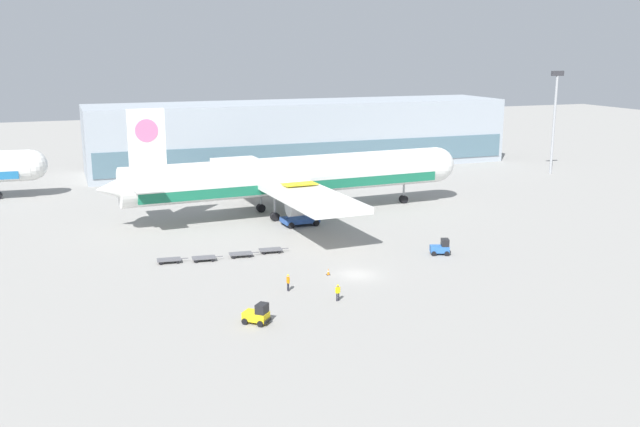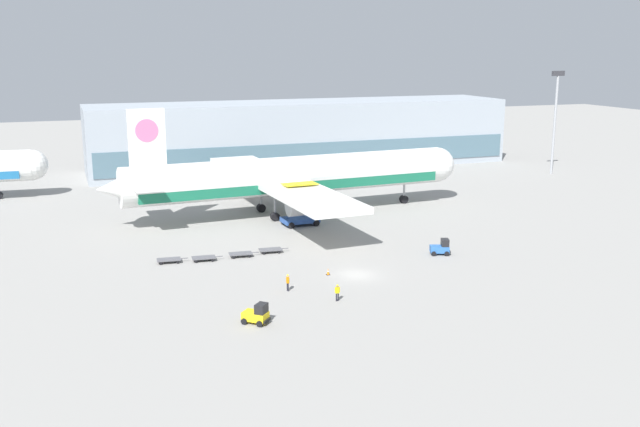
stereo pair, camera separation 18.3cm
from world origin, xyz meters
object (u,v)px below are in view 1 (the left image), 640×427
(scissor_lift_loader, at_px, (300,210))
(baggage_dolly_lead, at_px, (169,260))
(ground_crew_far, at_px, (288,281))
(traffic_cone_near, at_px, (328,272))
(airplane_main, at_px, (288,177))
(ground_crew_near, at_px, (338,291))
(baggage_dolly_second, at_px, (204,258))
(baggage_dolly_trail, at_px, (271,250))
(baggage_tug_mid, at_px, (441,248))
(baggage_dolly_third, at_px, (241,254))
(light_mast, at_px, (555,114))
(baggage_tug_foreground, at_px, (258,315))

(scissor_lift_loader, distance_m, baggage_dolly_lead, 24.27)
(ground_crew_far, distance_m, traffic_cone_near, 7.04)
(airplane_main, relative_size, ground_crew_near, 32.89)
(baggage_dolly_second, relative_size, baggage_dolly_trail, 1.00)
(traffic_cone_near, bearing_deg, baggage_dolly_lead, 146.04)
(scissor_lift_loader, relative_size, ground_crew_near, 3.47)
(baggage_tug_mid, distance_m, baggage_dolly_trail, 21.32)
(baggage_tug_mid, relative_size, baggage_dolly_third, 0.74)
(baggage_dolly_lead, xyz_separation_m, ground_crew_near, (14.10, -19.31, 0.65))
(airplane_main, distance_m, ground_crew_far, 36.18)
(light_mast, relative_size, ground_crew_far, 11.30)
(baggage_dolly_lead, bearing_deg, traffic_cone_near, -28.80)
(baggage_tug_foreground, relative_size, baggage_dolly_trail, 0.73)
(ground_crew_far, height_order, traffic_cone_near, ground_crew_far)
(baggage_dolly_third, relative_size, ground_crew_near, 2.13)
(airplane_main, bearing_deg, ground_crew_far, -111.23)
(airplane_main, xyz_separation_m, ground_crew_near, (-7.16, -38.84, -4.80))
(baggage_tug_foreground, relative_size, ground_crew_far, 1.50)
(baggage_tug_foreground, relative_size, traffic_cone_near, 3.57)
(ground_crew_near, bearing_deg, baggage_dolly_trail, 88.13)
(baggage_dolly_trail, bearing_deg, baggage_tug_mid, -17.13)
(baggage_dolly_third, relative_size, traffic_cone_near, 4.86)
(baggage_tug_foreground, relative_size, baggage_tug_mid, 1.00)
(baggage_dolly_third, bearing_deg, traffic_cone_near, -48.94)
(scissor_lift_loader, height_order, baggage_dolly_second, scissor_lift_loader)
(baggage_dolly_trail, distance_m, ground_crew_far, 14.81)
(light_mast, relative_size, baggage_tug_foreground, 7.52)
(airplane_main, xyz_separation_m, traffic_cone_near, (-4.99, -30.48, -5.46))
(light_mast, xyz_separation_m, baggage_dolly_trail, (-70.44, -36.09, -11.78))
(airplane_main, height_order, baggage_tug_mid, airplane_main)
(baggage_tug_foreground, bearing_deg, ground_crew_far, 97.21)
(light_mast, distance_m, baggage_tug_foreground, 98.34)
(baggage_tug_mid, height_order, baggage_dolly_second, baggage_tug_mid)
(baggage_dolly_trail, height_order, ground_crew_near, ground_crew_near)
(light_mast, bearing_deg, baggage_tug_foreground, -143.27)
(baggage_dolly_third, height_order, ground_crew_far, ground_crew_far)
(light_mast, xyz_separation_m, baggage_dolly_lead, (-83.12, -36.06, -11.78))
(light_mast, relative_size, baggage_dolly_third, 5.53)
(scissor_lift_loader, bearing_deg, baggage_tug_mid, -63.89)
(baggage_tug_mid, relative_size, ground_crew_far, 1.51)
(baggage_tug_foreground, bearing_deg, baggage_dolly_trail, 113.10)
(scissor_lift_loader, relative_size, ground_crew_far, 3.34)
(baggage_dolly_third, xyz_separation_m, ground_crew_near, (5.39, -18.80, 0.65))
(scissor_lift_loader, distance_m, traffic_cone_near, 23.88)
(airplane_main, height_order, baggage_dolly_trail, airplane_main)
(airplane_main, xyz_separation_m, ground_crew_far, (-10.96, -34.15, -4.75))
(scissor_lift_loader, distance_m, baggage_dolly_trail, 14.97)
(scissor_lift_loader, xyz_separation_m, baggage_dolly_lead, (-20.76, -12.43, -1.90))
(airplane_main, distance_m, scissor_lift_loader, 7.95)
(airplane_main, bearing_deg, baggage_dolly_lead, -140.86)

